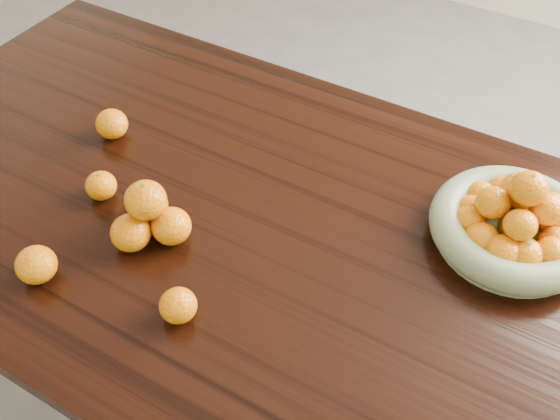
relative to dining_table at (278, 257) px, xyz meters
The scene contains 8 objects.
ground 0.66m from the dining_table, ahead, with size 5.00×5.00×0.00m, color #5C5857.
dining_table is the anchor object (origin of this frame).
fruit_bowl 0.47m from the dining_table, 26.62° to the left, with size 0.32×0.32×0.17m.
orange_pyramid 0.29m from the dining_table, 146.55° to the right, with size 0.15×0.15×0.13m.
loose_orange_0 0.40m from the dining_table, 163.74° to the right, with size 0.07×0.07×0.06m, color orange.
loose_orange_1 0.47m from the dining_table, 134.38° to the right, with size 0.08×0.08×0.07m, color orange.
loose_orange_2 0.30m from the dining_table, 99.41° to the right, with size 0.07×0.07×0.06m, color orange.
loose_orange_3 0.49m from the dining_table, behind, with size 0.07×0.07×0.07m, color orange.
Camera 1 is at (0.42, -0.72, 1.68)m, focal length 40.00 mm.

